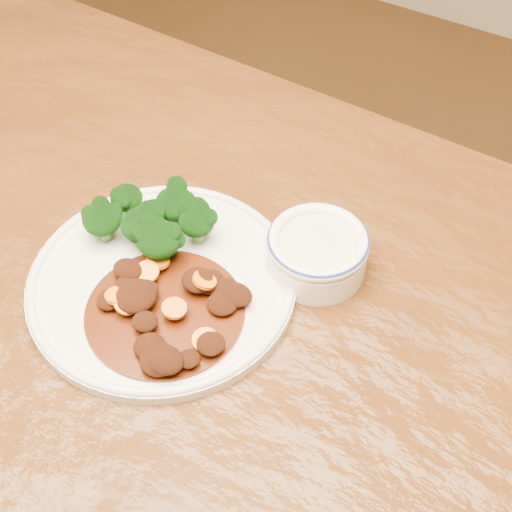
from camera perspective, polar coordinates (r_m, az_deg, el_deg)
The scene contains 5 objects.
dining_table at distance 0.81m, azimuth -7.91°, elevation -9.33°, with size 1.53×0.94×0.75m.
dinner_plate at distance 0.77m, azimuth -7.52°, elevation -2.02°, with size 0.29×0.29×0.02m.
broccoli_florets at distance 0.78m, azimuth -8.51°, elevation 2.84°, with size 0.13×0.10×0.05m.
mince_stew at distance 0.73m, azimuth -7.00°, elevation -4.24°, with size 0.16×0.16×0.03m.
dip_bowl at distance 0.77m, azimuth 4.91°, elevation 0.44°, with size 0.11×0.11×0.05m.
Camera 1 is at (0.31, -0.30, 1.35)m, focal length 50.00 mm.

